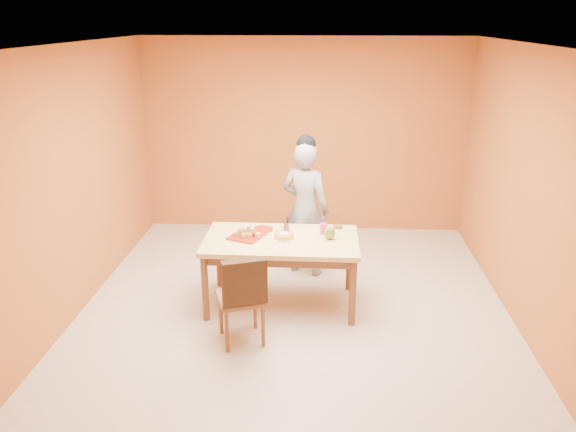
# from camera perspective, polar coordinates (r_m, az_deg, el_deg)

# --- Properties ---
(floor) EXTENTS (5.00, 5.00, 0.00)m
(floor) POSITION_cam_1_polar(r_m,az_deg,el_deg) (6.04, 0.63, -9.52)
(floor) COLOR beige
(floor) RESTS_ON ground
(ceiling) EXTENTS (5.00, 5.00, 0.00)m
(ceiling) POSITION_cam_1_polar(r_m,az_deg,el_deg) (5.28, 0.74, 17.00)
(ceiling) COLOR white
(ceiling) RESTS_ON wall_back
(wall_back) EXTENTS (4.50, 0.00, 4.50)m
(wall_back) POSITION_cam_1_polar(r_m,az_deg,el_deg) (7.93, 1.64, 8.06)
(wall_back) COLOR #B8632A
(wall_back) RESTS_ON floor
(wall_left) EXTENTS (0.00, 5.00, 5.00)m
(wall_left) POSITION_cam_1_polar(r_m,az_deg,el_deg) (6.05, -21.15, 3.03)
(wall_left) COLOR #B8632A
(wall_left) RESTS_ON floor
(wall_right) EXTENTS (0.00, 5.00, 5.00)m
(wall_right) POSITION_cam_1_polar(r_m,az_deg,el_deg) (5.85, 23.30, 2.19)
(wall_right) COLOR #B8632A
(wall_right) RESTS_ON floor
(dining_table) EXTENTS (1.60, 0.90, 0.76)m
(dining_table) POSITION_cam_1_polar(r_m,az_deg,el_deg) (5.88, -0.71, -3.16)
(dining_table) COLOR #E4C877
(dining_table) RESTS_ON floor
(dining_chair) EXTENTS (0.55, 0.61, 0.92)m
(dining_chair) POSITION_cam_1_polar(r_m,az_deg,el_deg) (5.30, -4.85, -8.12)
(dining_chair) COLOR brown
(dining_chair) RESTS_ON floor
(pastry_pile) EXTENTS (0.28, 0.28, 0.09)m
(pastry_pile) POSITION_cam_1_polar(r_m,az_deg,el_deg) (5.86, -4.27, -1.59)
(pastry_pile) COLOR tan
(pastry_pile) RESTS_ON pastry_platter
(person) EXTENTS (0.69, 0.59, 1.61)m
(person) POSITION_cam_1_polar(r_m,az_deg,el_deg) (6.59, 1.78, 0.70)
(person) COLOR gray
(person) RESTS_ON floor
(pastry_platter) EXTENTS (0.41, 0.41, 0.02)m
(pastry_platter) POSITION_cam_1_polar(r_m,az_deg,el_deg) (5.88, -4.26, -2.09)
(pastry_platter) COLOR maroon
(pastry_platter) RESTS_ON dining_table
(red_dinner_plate) EXTENTS (0.29, 0.29, 0.01)m
(red_dinner_plate) POSITION_cam_1_polar(r_m,az_deg,el_deg) (6.08, -2.61, -1.36)
(red_dinner_plate) COLOR maroon
(red_dinner_plate) RESTS_ON dining_table
(white_cake_plate) EXTENTS (0.32, 0.32, 0.01)m
(white_cake_plate) POSITION_cam_1_polar(r_m,az_deg,el_deg) (5.83, -0.39, -2.30)
(white_cake_plate) COLOR white
(white_cake_plate) RESTS_ON dining_table
(sponge_cake) EXTENTS (0.25, 0.25, 0.05)m
(sponge_cake) POSITION_cam_1_polar(r_m,az_deg,el_deg) (5.82, -0.39, -2.02)
(sponge_cake) COLOR gold
(sponge_cake) RESTS_ON white_cake_plate
(cake_server) EXTENTS (0.08, 0.29, 0.01)m
(cake_server) POSITION_cam_1_polar(r_m,az_deg,el_deg) (5.97, -0.18, -1.11)
(cake_server) COLOR white
(cake_server) RESTS_ON sponge_cake
(egg_ornament) EXTENTS (0.13, 0.11, 0.15)m
(egg_ornament) POSITION_cam_1_polar(r_m,az_deg,el_deg) (5.81, 4.25, -1.69)
(egg_ornament) COLOR olive
(egg_ornament) RESTS_ON dining_table
(magenta_glass) EXTENTS (0.09, 0.09, 0.11)m
(magenta_glass) POSITION_cam_1_polar(r_m,az_deg,el_deg) (5.97, 3.63, -1.28)
(magenta_glass) COLOR #CE1E6C
(magenta_glass) RESTS_ON dining_table
(checker_tin) EXTENTS (0.10, 0.10, 0.03)m
(checker_tin) POSITION_cam_1_polar(r_m,az_deg,el_deg) (6.15, 5.06, -1.09)
(checker_tin) COLOR #38220F
(checker_tin) RESTS_ON dining_table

